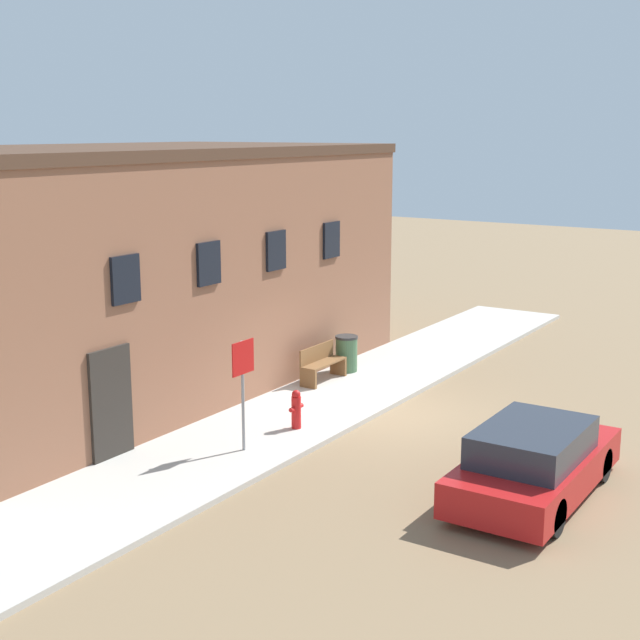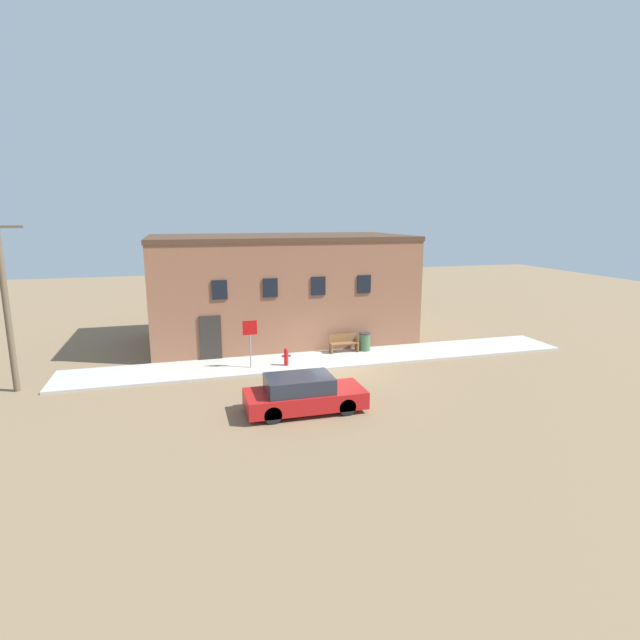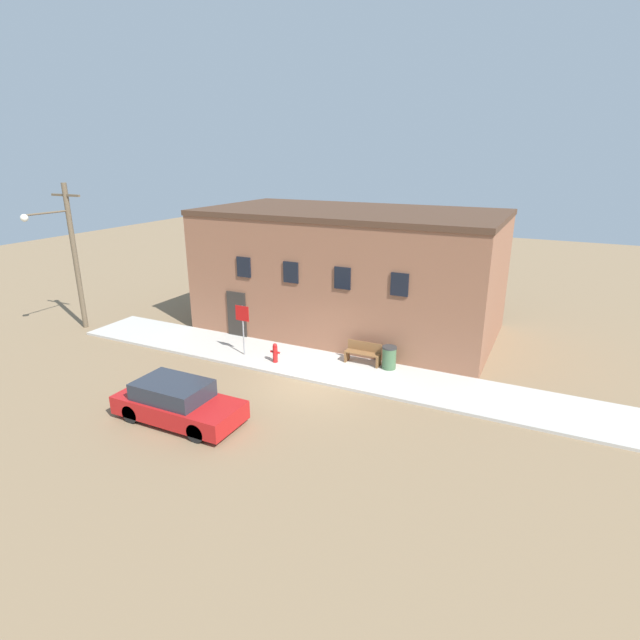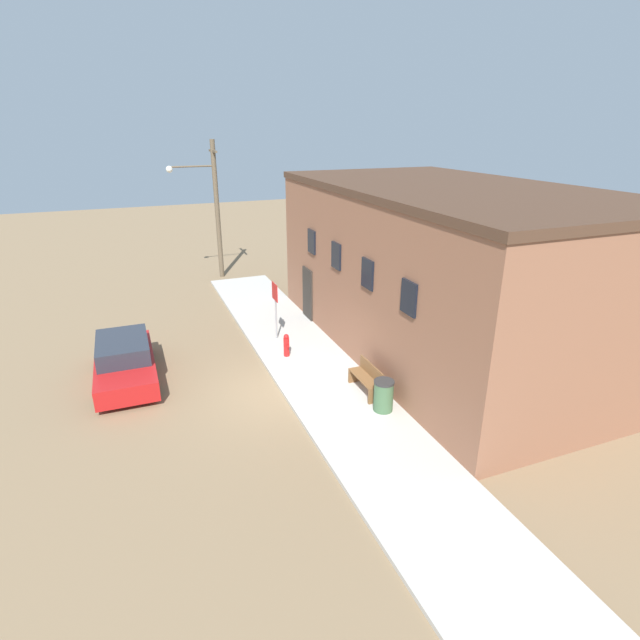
{
  "view_description": "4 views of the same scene",
  "coord_description": "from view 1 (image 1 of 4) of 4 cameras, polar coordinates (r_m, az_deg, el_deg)",
  "views": [
    {
      "loc": [
        -16.45,
        -8.96,
        6.11
      ],
      "look_at": [
        -0.37,
        1.44,
        2.0
      ],
      "focal_mm": 50.0,
      "sensor_mm": 36.0,
      "label": 1
    },
    {
      "loc": [
        -6.59,
        -20.41,
        6.77
      ],
      "look_at": [
        -0.37,
        1.44,
        2.0
      ],
      "focal_mm": 28.0,
      "sensor_mm": 36.0,
      "label": 2
    },
    {
      "loc": [
        7.7,
        -15.1,
        8.09
      ],
      "look_at": [
        -0.37,
        1.44,
        2.0
      ],
      "focal_mm": 28.0,
      "sensor_mm": 36.0,
      "label": 3
    },
    {
      "loc": [
        12.83,
        -3.77,
        7.58
      ],
      "look_at": [
        -0.37,
        1.44,
        2.0
      ],
      "focal_mm": 28.0,
      "sensor_mm": 36.0,
      "label": 4
    }
  ],
  "objects": [
    {
      "name": "parked_car",
      "position": [
        15.59,
        13.55,
        -8.85
      ],
      "size": [
        4.19,
        1.75,
        1.3
      ],
      "color": "black",
      "rests_on": "ground"
    },
    {
      "name": "ground_plane",
      "position": [
        19.7,
        4.13,
        -5.98
      ],
      "size": [
        80.0,
        80.0,
        0.0
      ],
      "primitive_type": "plane",
      "color": "#846B4C"
    },
    {
      "name": "fire_hydrant",
      "position": [
        18.27,
        -1.53,
        -5.72
      ],
      "size": [
        0.42,
        0.2,
        0.81
      ],
      "color": "red",
      "rests_on": "sidewalk"
    },
    {
      "name": "stop_sign",
      "position": [
        16.79,
        -4.95,
        -3.51
      ],
      "size": [
        0.64,
        0.06,
        2.14
      ],
      "color": "gray",
      "rests_on": "sidewalk"
    },
    {
      "name": "bench",
      "position": [
        21.62,
        0.11,
        -2.82
      ],
      "size": [
        1.44,
        0.44,
        0.87
      ],
      "color": "brown",
      "rests_on": "sidewalk"
    },
    {
      "name": "brick_building",
      "position": [
        21.92,
        -12.42,
        3.32
      ],
      "size": [
        13.69,
        7.33,
        5.73
      ],
      "color": "#8E5B42",
      "rests_on": "ground"
    },
    {
      "name": "trash_bin",
      "position": [
        22.5,
        1.71,
        -2.15
      ],
      "size": [
        0.57,
        0.57,
        0.91
      ],
      "color": "#426642",
      "rests_on": "sidewalk"
    },
    {
      "name": "sidewalk",
      "position": [
        20.38,
        0.57,
        -5.17
      ],
      "size": [
        23.98,
        2.88,
        0.11
      ],
      "color": "#BCB7AD",
      "rests_on": "ground"
    }
  ]
}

